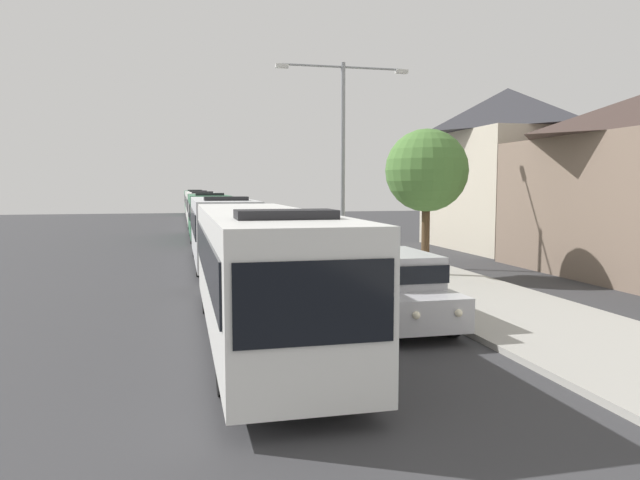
{
  "coord_description": "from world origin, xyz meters",
  "views": [
    {
      "loc": [
        -3.09,
        -2.84,
        3.62
      ],
      "look_at": [
        0.74,
        13.38,
        2.1
      ],
      "focal_mm": 33.09,
      "sensor_mm": 36.0,
      "label": 1
    }
  ],
  "objects_px": {
    "bus_middle": "(208,215)",
    "streetlamp_mid": "(343,142)",
    "bus_second_in_line": "(221,228)",
    "white_suv": "(397,285)",
    "bus_lead": "(260,269)",
    "bus_fourth_in_line": "(201,208)",
    "bus_rear": "(197,204)",
    "roadside_tree": "(427,171)",
    "bus_tail_end": "(195,201)"
  },
  "relations": [
    {
      "from": "bus_middle",
      "to": "streetlamp_mid",
      "type": "distance_m",
      "value": 16.54
    },
    {
      "from": "bus_rear",
      "to": "streetlamp_mid",
      "type": "distance_m",
      "value": 41.23
    },
    {
      "from": "bus_lead",
      "to": "bus_fourth_in_line",
      "type": "bearing_deg",
      "value": 90.0
    },
    {
      "from": "bus_middle",
      "to": "white_suv",
      "type": "distance_m",
      "value": 26.89
    },
    {
      "from": "bus_second_in_line",
      "to": "bus_fourth_in_line",
      "type": "bearing_deg",
      "value": 90.0
    },
    {
      "from": "streetlamp_mid",
      "to": "white_suv",
      "type": "bearing_deg",
      "value": -98.42
    },
    {
      "from": "roadside_tree",
      "to": "bus_second_in_line",
      "type": "bearing_deg",
      "value": 141.73
    },
    {
      "from": "bus_rear",
      "to": "bus_tail_end",
      "type": "bearing_deg",
      "value": 90.0
    },
    {
      "from": "white_suv",
      "to": "bus_middle",
      "type": "bearing_deg",
      "value": 97.91
    },
    {
      "from": "bus_second_in_line",
      "to": "bus_fourth_in_line",
      "type": "relative_size",
      "value": 1.09
    },
    {
      "from": "streetlamp_mid",
      "to": "roadside_tree",
      "type": "xyz_separation_m",
      "value": [
        2.21,
        -4.31,
        -1.39
      ]
    },
    {
      "from": "bus_tail_end",
      "to": "roadside_tree",
      "type": "distance_m",
      "value": 59.19
    },
    {
      "from": "roadside_tree",
      "to": "bus_fourth_in_line",
      "type": "bearing_deg",
      "value": 103.26
    },
    {
      "from": "streetlamp_mid",
      "to": "bus_rear",
      "type": "bearing_deg",
      "value": 97.56
    },
    {
      "from": "bus_tail_end",
      "to": "white_suv",
      "type": "distance_m",
      "value": 65.93
    },
    {
      "from": "roadside_tree",
      "to": "bus_middle",
      "type": "bearing_deg",
      "value": 111.36
    },
    {
      "from": "bus_lead",
      "to": "bus_rear",
      "type": "distance_m",
      "value": 52.92
    },
    {
      "from": "bus_second_in_line",
      "to": "white_suv",
      "type": "xyz_separation_m",
      "value": [
        3.7,
        -13.18,
        -0.66
      ]
    },
    {
      "from": "bus_second_in_line",
      "to": "streetlamp_mid",
      "type": "height_order",
      "value": "streetlamp_mid"
    },
    {
      "from": "bus_middle",
      "to": "streetlamp_mid",
      "type": "bearing_deg",
      "value": -70.37
    },
    {
      "from": "bus_lead",
      "to": "streetlamp_mid",
      "type": "bearing_deg",
      "value": 66.18
    },
    {
      "from": "bus_lead",
      "to": "bus_second_in_line",
      "type": "height_order",
      "value": "same"
    },
    {
      "from": "bus_tail_end",
      "to": "bus_second_in_line",
      "type": "bearing_deg",
      "value": -90.0
    },
    {
      "from": "bus_lead",
      "to": "bus_middle",
      "type": "bearing_deg",
      "value": 90.0
    },
    {
      "from": "bus_lead",
      "to": "bus_fourth_in_line",
      "type": "xyz_separation_m",
      "value": [
        -0.0,
        40.19,
        -0.0
      ]
    },
    {
      "from": "bus_middle",
      "to": "bus_tail_end",
      "type": "bearing_deg",
      "value": 90.0
    },
    {
      "from": "bus_lead",
      "to": "bus_second_in_line",
      "type": "bearing_deg",
      "value": 90.0
    },
    {
      "from": "bus_rear",
      "to": "roadside_tree",
      "type": "xyz_separation_m",
      "value": [
        7.6,
        -45.0,
        2.53
      ]
    },
    {
      "from": "bus_rear",
      "to": "roadside_tree",
      "type": "relative_size",
      "value": 2.14
    },
    {
      "from": "bus_second_in_line",
      "to": "bus_middle",
      "type": "xyz_separation_m",
      "value": [
        -0.0,
        13.45,
        -0.0
      ]
    },
    {
      "from": "streetlamp_mid",
      "to": "roadside_tree",
      "type": "bearing_deg",
      "value": -62.9
    },
    {
      "from": "bus_middle",
      "to": "bus_second_in_line",
      "type": "bearing_deg",
      "value": -90.0
    },
    {
      "from": "streetlamp_mid",
      "to": "roadside_tree",
      "type": "distance_m",
      "value": 5.04
    },
    {
      "from": "bus_fourth_in_line",
      "to": "bus_tail_end",
      "type": "distance_m",
      "value": 26.38
    },
    {
      "from": "bus_fourth_in_line",
      "to": "streetlamp_mid",
      "type": "bearing_deg",
      "value": -79.07
    },
    {
      "from": "bus_fourth_in_line",
      "to": "white_suv",
      "type": "height_order",
      "value": "bus_fourth_in_line"
    },
    {
      "from": "bus_second_in_line",
      "to": "streetlamp_mid",
      "type": "xyz_separation_m",
      "value": [
        5.4,
        -1.69,
        3.92
      ]
    },
    {
      "from": "bus_fourth_in_line",
      "to": "white_suv",
      "type": "bearing_deg",
      "value": -84.64
    },
    {
      "from": "bus_second_in_line",
      "to": "bus_tail_end",
      "type": "distance_m",
      "value": 52.65
    },
    {
      "from": "bus_lead",
      "to": "bus_fourth_in_line",
      "type": "height_order",
      "value": "same"
    },
    {
      "from": "white_suv",
      "to": "roadside_tree",
      "type": "xyz_separation_m",
      "value": [
        3.91,
        7.18,
        3.19
      ]
    },
    {
      "from": "bus_second_in_line",
      "to": "white_suv",
      "type": "height_order",
      "value": "bus_second_in_line"
    },
    {
      "from": "bus_second_in_line",
      "to": "bus_middle",
      "type": "relative_size",
      "value": 1.1
    },
    {
      "from": "bus_fourth_in_line",
      "to": "white_suv",
      "type": "xyz_separation_m",
      "value": [
        3.7,
        -39.44,
        -0.66
      ]
    },
    {
      "from": "white_suv",
      "to": "streetlamp_mid",
      "type": "height_order",
      "value": "streetlamp_mid"
    },
    {
      "from": "bus_lead",
      "to": "bus_middle",
      "type": "xyz_separation_m",
      "value": [
        -0.0,
        27.37,
        -0.0
      ]
    },
    {
      "from": "bus_lead",
      "to": "bus_rear",
      "type": "height_order",
      "value": "same"
    },
    {
      "from": "white_suv",
      "to": "bus_second_in_line",
      "type": "bearing_deg",
      "value": 105.68
    },
    {
      "from": "streetlamp_mid",
      "to": "roadside_tree",
      "type": "relative_size",
      "value": 1.57
    },
    {
      "from": "bus_lead",
      "to": "roadside_tree",
      "type": "height_order",
      "value": "roadside_tree"
    }
  ]
}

